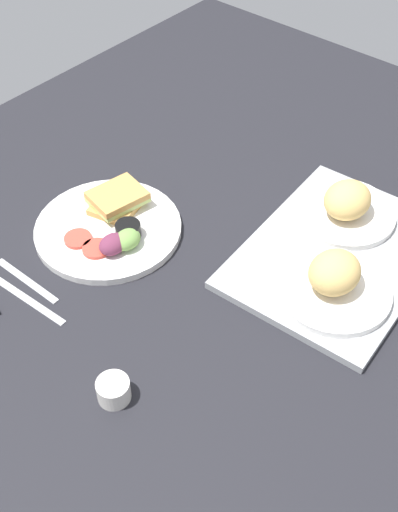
% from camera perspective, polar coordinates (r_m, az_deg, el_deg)
% --- Properties ---
extents(ground_plane, '(1.90, 1.50, 0.03)m').
position_cam_1_polar(ground_plane, '(1.29, -0.44, -0.60)').
color(ground_plane, black).
extents(serving_tray, '(0.47, 0.36, 0.02)m').
position_cam_1_polar(serving_tray, '(1.31, 12.28, 0.14)').
color(serving_tray, '#9EA0A3').
rests_on(serving_tray, ground_plane).
extents(bread_plate_near, '(0.22, 0.22, 0.09)m').
position_cam_1_polar(bread_plate_near, '(1.36, 12.95, 4.38)').
color(bread_plate_near, white).
rests_on(bread_plate_near, serving_tray).
extents(bread_plate_far, '(0.22, 0.22, 0.09)m').
position_cam_1_polar(bread_plate_far, '(1.20, 11.97, -2.19)').
color(bread_plate_far, white).
rests_on(bread_plate_far, serving_tray).
extents(plate_with_salad, '(0.30, 0.30, 0.05)m').
position_cam_1_polar(plate_with_salad, '(1.34, -7.82, 2.75)').
color(plate_with_salad, white).
rests_on(plate_with_salad, ground_plane).
extents(espresso_cup, '(0.06, 0.06, 0.04)m').
position_cam_1_polar(espresso_cup, '(1.07, -7.64, -11.79)').
color(espresso_cup, silver).
rests_on(espresso_cup, ground_plane).
extents(fork, '(0.02, 0.17, 0.01)m').
position_cam_1_polar(fork, '(1.28, -15.13, -2.10)').
color(fork, '#B7B7BC').
rests_on(fork, ground_plane).
extents(knife, '(0.03, 0.19, 0.01)m').
position_cam_1_polar(knife, '(1.25, -15.04, -3.76)').
color(knife, '#B7B7BC').
rests_on(knife, ground_plane).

